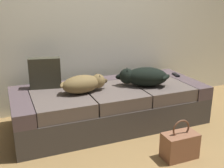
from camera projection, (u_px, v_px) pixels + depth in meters
The scene contains 7 objects.
ground_plane at pixel (152, 167), 2.36m from camera, with size 10.00×10.00×0.00m, color #9A7746.
couch at pixel (110, 105), 3.14m from camera, with size 2.16×0.91×0.44m.
dog_tan at pixel (84, 84), 2.88m from camera, with size 0.56×0.28×0.19m.
dog_dark at pixel (143, 77), 3.09m from camera, with size 0.61×0.43×0.21m.
tv_remote at pixel (176, 75), 3.52m from camera, with size 0.04×0.15×0.02m, color black.
throw_pillow at pixel (45, 73), 3.00m from camera, with size 0.34×0.12×0.34m, color #3A382B.
handbag at pixel (180, 145), 2.47m from camera, with size 0.32×0.18×0.38m.
Camera 1 is at (-1.09, -1.75, 1.41)m, focal length 43.63 mm.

